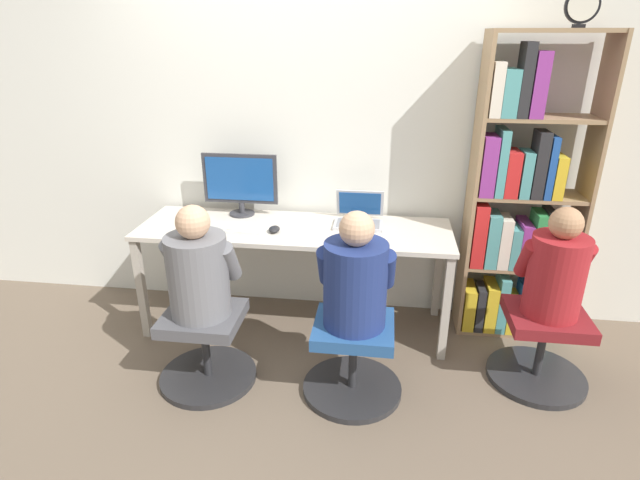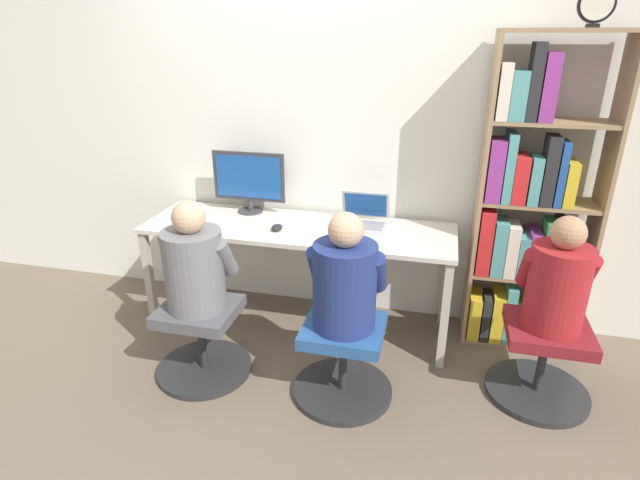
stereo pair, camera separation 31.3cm
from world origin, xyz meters
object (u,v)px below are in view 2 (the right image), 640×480
desktop_monitor (249,181)px  keyboard (237,225)px  office_chair_side (542,361)px  person_near_shelf (558,281)px  laptop (363,219)px  bookshelf (525,220)px  person_at_laptop (345,280)px  office_chair_right (343,360)px  desk_clock (597,5)px  office_chair_left (202,340)px  person_at_monitor (194,264)px

desktop_monitor → keyboard: 0.37m
office_chair_side → person_near_shelf: (0.00, 0.00, 0.51)m
laptop → bookshelf: 1.01m
bookshelf → person_at_laptop: bearing=-140.8°
keyboard → office_chair_right: 1.16m
desk_clock → person_near_shelf: 1.43m
office_chair_left → person_at_monitor: bearing=90.0°
office_chair_left → person_at_monitor: size_ratio=0.89×
office_chair_right → bookshelf: bearing=39.4°
office_chair_left → desk_clock: desk_clock is taller
person_at_laptop → bookshelf: bookshelf is taller
desk_clock → person_near_shelf: size_ratio=0.32×
person_at_monitor → desktop_monitor: bearing=89.6°
desktop_monitor → person_at_laptop: (0.87, -0.87, -0.25)m
office_chair_left → desk_clock: (2.01, 0.75, 1.86)m
office_chair_side → laptop: bearing=154.7°
desktop_monitor → office_chair_left: desktop_monitor is taller
person_at_monitor → desk_clock: (2.01, 0.74, 1.35)m
laptop → keyboard: size_ratio=0.81×
desktop_monitor → office_chair_right: desktop_monitor is taller
desktop_monitor → desk_clock: 2.29m
laptop → office_chair_left: 1.29m
person_at_monitor → person_at_laptop: 0.87m
desktop_monitor → person_near_shelf: 2.08m
person_at_monitor → office_chair_side: bearing=7.4°
desktop_monitor → bookshelf: (1.85, -0.07, -0.11)m
office_chair_right → keyboard: bearing=145.7°
desk_clock → person_near_shelf: (-0.04, -0.48, -1.35)m
person_at_monitor → desk_clock: desk_clock is taller
desktop_monitor → desk_clock: (2.01, -0.13, 1.10)m
keyboard → person_near_shelf: 1.97m
bookshelf → person_near_shelf: bookshelf is taller
office_chair_right → person_near_shelf: person_near_shelf is taller
bookshelf → office_chair_side: (0.12, -0.55, -0.65)m
office_chair_left → bookshelf: (1.85, 0.81, 0.65)m
keyboard → person_near_shelf: size_ratio=0.62×
person_at_monitor → bookshelf: size_ratio=0.33×
office_chair_right → person_at_monitor: 1.01m
person_at_monitor → laptop: bearing=43.2°
office_chair_left → person_at_laptop: 1.01m
desktop_monitor → person_at_laptop: bearing=-45.0°
laptop → office_chair_side: 1.38m
keyboard → bookshelf: (1.83, 0.23, 0.11)m
office_chair_left → person_at_laptop: size_ratio=0.88×
person_at_monitor → bookshelf: bearing=23.4°
person_at_monitor → office_chair_side: size_ratio=1.13×
office_chair_left → office_chair_side: same height
office_chair_right → bookshelf: 1.42m
office_chair_right → person_near_shelf: bearing=13.5°
person_near_shelf → office_chair_right: bearing=-166.5°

